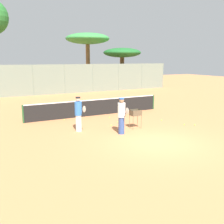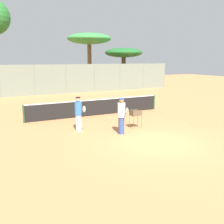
{
  "view_description": "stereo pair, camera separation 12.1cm",
  "coord_description": "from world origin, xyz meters",
  "views": [
    {
      "loc": [
        -6.97,
        -8.88,
        3.65
      ],
      "look_at": [
        -0.87,
        2.66,
        1.0
      ],
      "focal_mm": 42.0,
      "sensor_mm": 36.0,
      "label": 1
    },
    {
      "loc": [
        -6.87,
        -8.94,
        3.65
      ],
      "look_at": [
        -0.87,
        2.66,
        1.0
      ],
      "focal_mm": 42.0,
      "sensor_mm": 36.0,
      "label": 2
    }
  ],
  "objects": [
    {
      "name": "ground_plane",
      "position": [
        0.0,
        0.0,
        0.0
      ],
      "size": [
        80.0,
        80.0,
        0.0
      ],
      "primitive_type": "plane",
      "color": "#D37F4C"
    },
    {
      "name": "tennis_net",
      "position": [
        0.0,
        6.53,
        0.56
      ],
      "size": [
        9.36,
        0.1,
        1.07
      ],
      "color": "#26592D",
      "rests_on": "ground_plane"
    },
    {
      "name": "back_fence",
      "position": [
        0.0,
        18.19,
        1.55
      ],
      "size": [
        29.65,
        0.08,
        3.11
      ],
      "color": "gray",
      "rests_on": "ground_plane"
    },
    {
      "name": "tree_0",
      "position": [
        6.56,
        23.47,
        6.11
      ],
      "size": [
        5.64,
        5.64,
        6.93
      ],
      "color": "brown",
      "rests_on": "ground_plane"
    },
    {
      "name": "tree_1",
      "position": [
        10.1,
        20.66,
        4.34
      ],
      "size": [
        4.78,
        4.78,
        5.03
      ],
      "color": "brown",
      "rests_on": "ground_plane"
    },
    {
      "name": "player_white_outfit",
      "position": [
        -0.7,
        1.98,
        0.93
      ],
      "size": [
        0.37,
        0.93,
        1.8
      ],
      "rotation": [
        0.0,
        0.0,
        4.7
      ],
      "color": "#334C8C",
      "rests_on": "ground_plane"
    },
    {
      "name": "player_red_cap",
      "position": [
        -2.4,
        3.43,
        0.92
      ],
      "size": [
        0.37,
        0.92,
        1.78
      ],
      "rotation": [
        0.0,
        0.0,
        4.9
      ],
      "color": "white",
      "rests_on": "ground_plane"
    },
    {
      "name": "ball_cart",
      "position": [
        0.49,
        2.55,
        0.77
      ],
      "size": [
        0.56,
        0.41,
        1.01
      ],
      "color": "brown",
      "rests_on": "ground_plane"
    },
    {
      "name": "tennis_ball_0",
      "position": [
        3.77,
        1.5,
        0.03
      ],
      "size": [
        0.07,
        0.07,
        0.07
      ],
      "primitive_type": "sphere",
      "color": "#D1E54C",
      "rests_on": "ground_plane"
    },
    {
      "name": "tennis_ball_1",
      "position": [
        3.29,
        1.84,
        0.03
      ],
      "size": [
        0.07,
        0.07,
        0.07
      ],
      "primitive_type": "sphere",
      "color": "#D1E54C",
      "rests_on": "ground_plane"
    },
    {
      "name": "tennis_ball_2",
      "position": [
        0.42,
        5.46,
        0.03
      ],
      "size": [
        0.07,
        0.07,
        0.07
      ],
      "primitive_type": "sphere",
      "color": "#D1E54C",
      "rests_on": "ground_plane"
    },
    {
      "name": "tennis_ball_3",
      "position": [
        -0.42,
        3.62,
        0.03
      ],
      "size": [
        0.07,
        0.07,
        0.07
      ],
      "primitive_type": "sphere",
      "color": "#D1E54C",
      "rests_on": "ground_plane"
    },
    {
      "name": "tennis_ball_4",
      "position": [
        0.28,
        4.11,
        0.03
      ],
      "size": [
        0.07,
        0.07,
        0.07
      ],
      "primitive_type": "sphere",
      "color": "#D1E54C",
      "rests_on": "ground_plane"
    },
    {
      "name": "tennis_ball_5",
      "position": [
        2.85,
        3.3,
        0.03
      ],
      "size": [
        0.07,
        0.07,
        0.07
      ],
      "primitive_type": "sphere",
      "color": "#D1E54C",
      "rests_on": "ground_plane"
    },
    {
      "name": "tennis_ball_6",
      "position": [
        -2.31,
        6.19,
        0.03
      ],
      "size": [
        0.07,
        0.07,
        0.07
      ],
      "primitive_type": "sphere",
      "color": "#D1E54C",
      "rests_on": "ground_plane"
    }
  ]
}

